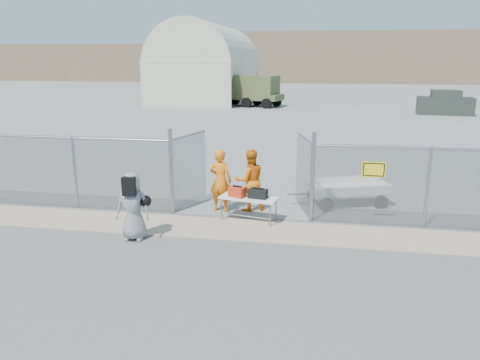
% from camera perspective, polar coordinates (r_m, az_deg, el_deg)
% --- Properties ---
extents(ground, '(160.00, 160.00, 0.00)m').
position_cam_1_polar(ground, '(11.58, -1.70, -7.76)').
color(ground, '#5A5656').
extents(tarmac_inside, '(160.00, 80.00, 0.01)m').
position_cam_1_polar(tarmac_inside, '(52.71, 7.54, 9.73)').
color(tarmac_inside, gray).
rests_on(tarmac_inside, ground).
extents(dirt_strip, '(44.00, 1.60, 0.01)m').
position_cam_1_polar(dirt_strip, '(12.49, -0.79, -6.01)').
color(dirt_strip, tan).
rests_on(dirt_strip, ground).
extents(distant_hills, '(140.00, 6.00, 9.00)m').
position_cam_1_polar(distant_hills, '(88.53, 12.04, 14.40)').
color(distant_hills, '#7F684F').
rests_on(distant_hills, ground).
extents(chain_link_fence, '(40.00, 0.20, 2.20)m').
position_cam_1_polar(chain_link_fence, '(13.10, 0.00, 0.00)').
color(chain_link_fence, gray).
rests_on(chain_link_fence, ground).
extents(quonset_hangar, '(9.00, 18.00, 8.00)m').
position_cam_1_polar(quonset_hangar, '(51.93, -3.84, 14.17)').
color(quonset_hangar, beige).
rests_on(quonset_hangar, ground).
extents(folding_table, '(1.70, 0.98, 0.68)m').
position_cam_1_polar(folding_table, '(13.06, 1.08, -3.53)').
color(folding_table, white).
rests_on(folding_table, ground).
extents(orange_bag, '(0.52, 0.44, 0.28)m').
position_cam_1_polar(orange_bag, '(12.96, -0.33, -1.45)').
color(orange_bag, red).
rests_on(orange_bag, folding_table).
extents(black_duffel, '(0.55, 0.38, 0.25)m').
position_cam_1_polar(black_duffel, '(12.86, 2.19, -1.66)').
color(black_duffel, black).
rests_on(black_duffel, folding_table).
extents(security_worker_left, '(0.76, 0.57, 1.87)m').
position_cam_1_polar(security_worker_left, '(13.69, -2.40, -0.08)').
color(security_worker_left, orange).
rests_on(security_worker_left, ground).
extents(security_worker_right, '(1.11, 1.01, 1.85)m').
position_cam_1_polar(security_worker_right, '(13.77, 1.22, -0.03)').
color(security_worker_right, orange).
rests_on(security_worker_right, ground).
extents(visitor, '(0.88, 0.61, 1.72)m').
position_cam_1_polar(visitor, '(11.87, -12.92, -3.15)').
color(visitor, gray).
rests_on(visitor, ground).
extents(utility_trailer, '(3.44, 2.49, 0.75)m').
position_cam_1_polar(utility_trailer, '(14.93, 12.82, -1.41)').
color(utility_trailer, white).
rests_on(utility_trailer, ground).
extents(military_truck, '(6.36, 3.93, 2.85)m').
position_cam_1_polar(military_truck, '(44.36, 1.27, 10.78)').
color(military_truck, '#555B33').
rests_on(military_truck, ground).
extents(parked_vehicle_near, '(4.38, 2.34, 1.90)m').
position_cam_1_polar(parked_vehicle_near, '(41.22, 23.72, 8.62)').
color(parked_vehicle_near, '#2F352E').
rests_on(parked_vehicle_near, ground).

